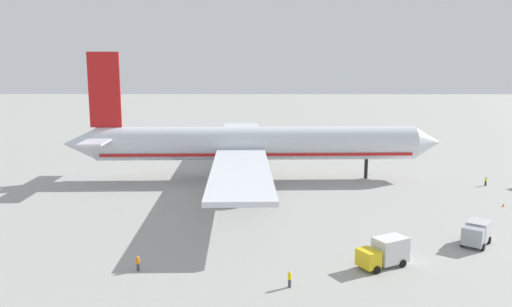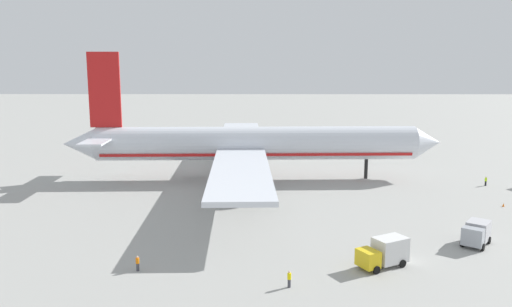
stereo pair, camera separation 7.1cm
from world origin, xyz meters
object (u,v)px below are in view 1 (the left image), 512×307
(service_truck_2, at_px, (477,233))
(airliner, at_px, (250,144))
(ground_worker_2, at_px, (486,181))
(traffic_cone_2, at_px, (119,150))
(service_truck_0, at_px, (385,252))
(traffic_cone_3, at_px, (503,205))
(baggage_cart_2, at_px, (224,145))
(ground_worker_1, at_px, (138,263))
(baggage_cart_0, at_px, (373,140))
(ground_worker_0, at_px, (290,279))

(service_truck_2, bearing_deg, airliner, 128.27)
(ground_worker_2, xyz_separation_m, traffic_cone_2, (-79.44, 38.80, -0.60))
(service_truck_0, xyz_separation_m, traffic_cone_3, (24.94, 24.34, -1.41))
(airliner, height_order, service_truck_2, airliner)
(baggage_cart_2, distance_m, ground_worker_1, 87.61)
(baggage_cart_0, bearing_deg, traffic_cone_2, -166.02)
(baggage_cart_0, bearing_deg, service_truck_2, -94.32)
(service_truck_0, xyz_separation_m, traffic_cone_2, (-51.06, 77.33, -1.41))
(service_truck_0, xyz_separation_m, ground_worker_1, (-27.27, -1.38, -0.83))
(service_truck_0, xyz_separation_m, ground_worker_2, (28.38, 38.53, -0.81))
(baggage_cart_0, bearing_deg, service_truck_0, -101.79)
(service_truck_2, height_order, ground_worker_1, service_truck_2)
(baggage_cart_2, bearing_deg, airliner, -79.38)
(service_truck_2, distance_m, traffic_cone_2, 95.30)
(service_truck_2, height_order, traffic_cone_2, service_truck_2)
(service_truck_2, xyz_separation_m, traffic_cone_2, (-64.24, 70.39, -1.31))
(airliner, bearing_deg, ground_worker_1, -104.28)
(airliner, bearing_deg, baggage_cart_2, 100.62)
(service_truck_0, height_order, ground_worker_1, service_truck_0)
(baggage_cart_2, distance_m, traffic_cone_3, 78.70)
(baggage_cart_0, relative_size, ground_worker_1, 2.08)
(ground_worker_2, relative_size, traffic_cone_2, 3.14)
(airliner, height_order, ground_worker_1, airliner)
(ground_worker_0, distance_m, ground_worker_2, 59.00)
(airliner, relative_size, ground_worker_0, 46.49)
(ground_worker_0, bearing_deg, traffic_cone_2, 115.86)
(airliner, height_order, traffic_cone_2, airliner)
(service_truck_0, height_order, traffic_cone_3, service_truck_0)
(baggage_cart_2, xyz_separation_m, ground_worker_0, (12.83, -91.63, 0.63))
(traffic_cone_3, bearing_deg, baggage_cart_2, 128.24)
(airliner, height_order, baggage_cart_0, airliner)
(airliner, distance_m, ground_worker_0, 49.77)
(baggage_cart_2, height_order, traffic_cone_3, traffic_cone_3)
(baggage_cart_2, distance_m, traffic_cone_2, 28.69)
(service_truck_0, relative_size, traffic_cone_2, 11.47)
(airliner, distance_m, baggage_cart_0, 62.80)
(airliner, bearing_deg, ground_worker_0, -84.34)
(service_truck_0, xyz_separation_m, baggage_cart_2, (-23.76, 86.15, -1.42))
(ground_worker_1, relative_size, traffic_cone_2, 3.08)
(airliner, distance_m, traffic_cone_3, 45.59)
(ground_worker_1, bearing_deg, ground_worker_2, 35.65)
(baggage_cart_0, height_order, traffic_cone_2, traffic_cone_2)
(service_truck_2, distance_m, ground_worker_2, 35.06)
(baggage_cart_0, xyz_separation_m, traffic_cone_3, (5.12, -70.63, 0.01))
(ground_worker_2, bearing_deg, traffic_cone_2, 153.97)
(baggage_cart_0, xyz_separation_m, ground_worker_0, (-30.75, -100.45, 0.63))
(ground_worker_0, relative_size, ground_worker_1, 1.03)
(baggage_cart_2, bearing_deg, ground_worker_1, -92.29)
(traffic_cone_2, bearing_deg, ground_worker_2, -26.03)
(service_truck_0, distance_m, baggage_cart_2, 89.38)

